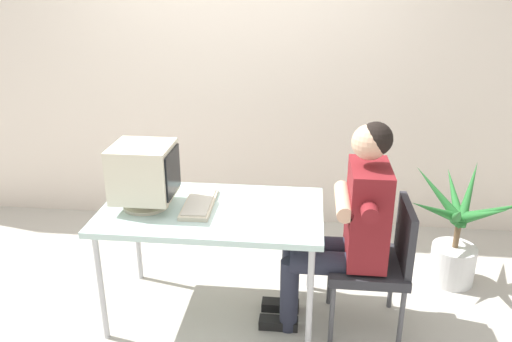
# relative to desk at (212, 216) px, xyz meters

# --- Properties ---
(ground_plane) EXTENTS (12.00, 12.00, 0.00)m
(ground_plane) POSITION_rel_desk_xyz_m (0.00, 0.00, -0.68)
(ground_plane) COLOR #B2ADA3
(wall_back) EXTENTS (8.00, 0.10, 3.00)m
(wall_back) POSITION_rel_desk_xyz_m (0.30, 1.40, 0.82)
(wall_back) COLOR beige
(wall_back) RESTS_ON ground_plane
(desk) EXTENTS (1.32, 0.76, 0.73)m
(desk) POSITION_rel_desk_xyz_m (0.00, 0.00, 0.00)
(desk) COLOR #B7B7BC
(desk) RESTS_ON ground_plane
(crt_monitor) EXTENTS (0.35, 0.33, 0.39)m
(crt_monitor) POSITION_rel_desk_xyz_m (-0.39, -0.01, 0.27)
(crt_monitor) COLOR beige
(crt_monitor) RESTS_ON desk
(keyboard) EXTENTS (0.18, 0.44, 0.03)m
(keyboard) POSITION_rel_desk_xyz_m (-0.08, 0.03, 0.07)
(keyboard) COLOR beige
(keyboard) RESTS_ON desk
(office_chair) EXTENTS (0.45, 0.45, 0.82)m
(office_chair) POSITION_rel_desk_xyz_m (0.99, -0.03, -0.21)
(office_chair) COLOR #4C4C51
(office_chair) RESTS_ON ground_plane
(person_seated) EXTENTS (0.72, 0.60, 1.30)m
(person_seated) POSITION_rel_desk_xyz_m (0.80, -0.03, 0.02)
(person_seated) COLOR maroon
(person_seated) RESTS_ON ground_plane
(potted_plant) EXTENTS (0.83, 0.80, 0.84)m
(potted_plant) POSITION_rel_desk_xyz_m (1.59, 0.52, -0.33)
(potted_plant) COLOR silver
(potted_plant) RESTS_ON ground_plane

